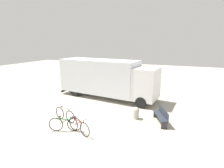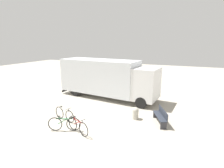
% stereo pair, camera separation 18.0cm
% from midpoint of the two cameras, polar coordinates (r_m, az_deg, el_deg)
% --- Properties ---
extents(ground_plane, '(60.00, 60.00, 0.00)m').
position_cam_midpoint_polar(ground_plane, '(9.86, -6.90, -14.42)').
color(ground_plane, '#A8A091').
extents(delivery_truck, '(8.65, 3.20, 3.19)m').
position_cam_midpoint_polar(delivery_truck, '(14.66, -1.44, 2.21)').
color(delivery_truck, silver).
rests_on(delivery_truck, ground).
extents(park_bench, '(1.04, 1.64, 0.86)m').
position_cam_midpoint_polar(park_bench, '(10.67, 16.18, -9.87)').
color(park_bench, '#282D38').
rests_on(park_bench, ground).
extents(bicycle_near, '(1.69, 0.57, 0.86)m').
position_cam_midpoint_polar(bicycle_near, '(10.97, -14.80, -9.51)').
color(bicycle_near, black).
rests_on(bicycle_near, ground).
extents(bicycle_middle, '(1.62, 0.72, 0.86)m').
position_cam_midpoint_polar(bicycle_middle, '(9.77, -14.81, -12.43)').
color(bicycle_middle, black).
rests_on(bicycle_middle, ground).
extents(bicycle_far, '(1.63, 0.70, 0.86)m').
position_cam_midpoint_polar(bicycle_far, '(9.41, -10.56, -13.27)').
color(bicycle_far, black).
rests_on(bicycle_far, ground).
extents(bollard_near_bench, '(0.39, 0.39, 0.76)m').
position_cam_midpoint_polar(bollard_near_bench, '(10.92, 8.13, -9.28)').
color(bollard_near_bench, '#B2AD9E').
rests_on(bollard_near_bench, ground).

